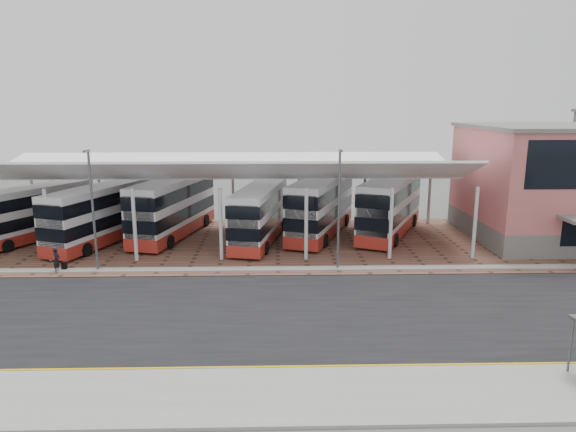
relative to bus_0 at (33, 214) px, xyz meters
name	(u,v)px	position (x,y,z in m)	size (l,w,h in m)	color
ground	(315,306)	(21.66, -14.29, -2.22)	(140.00, 140.00, 0.00)	#4E514C
road	(316,313)	(21.66, -15.29, -2.21)	(120.00, 14.00, 0.02)	black
forecourt	(328,242)	(23.66, -1.29, -2.19)	(72.00, 16.00, 0.06)	brown
sidewalk	(333,395)	(21.66, -23.29, -2.15)	(120.00, 4.00, 0.14)	gray
north_kerb	(308,269)	(21.66, -8.09, -2.15)	(120.00, 0.80, 0.14)	gray
yellow_line_near	(328,369)	(21.66, -21.29, -2.20)	(120.00, 0.12, 0.01)	#E4B404
yellow_line_far	(327,366)	(21.66, -20.99, -2.20)	(120.00, 0.12, 0.01)	#E4B404
canopy	(227,170)	(15.66, -0.35, 3.57)	(37.00, 11.63, 7.07)	silver
lamp_west	(93,207)	(7.66, -8.02, 2.14)	(0.16, 0.90, 8.07)	#515257
lamp_east	(339,206)	(23.66, -8.02, 2.14)	(0.16, 0.90, 8.07)	#515257
bus_0	(33,214)	(0.00, 0.00, 0.00)	(7.03, 10.50, 4.36)	silver
bus_1	(102,215)	(5.80, -1.04, 0.11)	(6.12, 11.31, 4.57)	silver
bus_2	(173,208)	(11.02, 1.05, 0.24)	(5.42, 12.03, 4.83)	silver
bus_3	(260,215)	(18.25, -0.98, 0.04)	(4.51, 11.04, 4.44)	silver
bus_4	(321,207)	(23.33, 1.10, 0.24)	(6.61, 11.97, 4.85)	silver
bus_5	(390,206)	(29.15, 1.08, 0.25)	(7.55, 11.79, 4.85)	silver
pedestrian	(57,260)	(5.14, -8.29, -1.33)	(0.61, 0.40, 1.66)	black
suitcase	(64,266)	(5.43, -7.88, -1.88)	(0.33, 0.23, 0.56)	black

